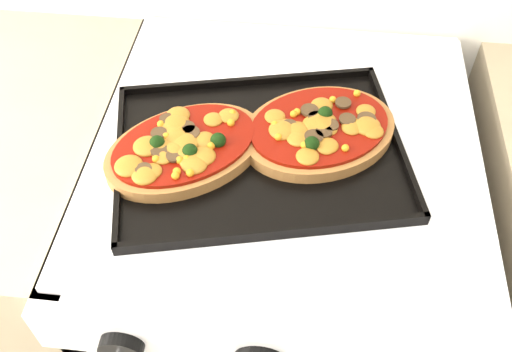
% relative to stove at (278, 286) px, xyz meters
% --- Properties ---
extents(stove, '(0.60, 0.60, 0.91)m').
position_rel_stove_xyz_m(stove, '(0.00, 0.00, 0.00)').
color(stove, white).
rests_on(stove, floor).
extents(control_panel, '(0.60, 0.02, 0.09)m').
position_rel_stove_xyz_m(control_panel, '(0.00, -0.31, 0.40)').
color(control_panel, white).
rests_on(control_panel, stove).
extents(knob_left, '(0.06, 0.02, 0.06)m').
position_rel_stove_xyz_m(knob_left, '(-0.18, -0.33, 0.40)').
color(knob_left, black).
rests_on(knob_left, control_panel).
extents(baking_tray, '(0.48, 0.40, 0.02)m').
position_rel_stove_xyz_m(baking_tray, '(-0.04, -0.04, 0.47)').
color(baking_tray, black).
rests_on(baking_tray, stove).
extents(pizza_left, '(0.29, 0.27, 0.04)m').
position_rel_stove_xyz_m(pizza_left, '(-0.14, -0.06, 0.48)').
color(pizza_left, '#A76F39').
rests_on(pizza_left, baking_tray).
extents(pizza_right, '(0.29, 0.27, 0.03)m').
position_rel_stove_xyz_m(pizza_right, '(0.05, 0.00, 0.48)').
color(pizza_right, '#A76F39').
rests_on(pizza_right, baking_tray).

